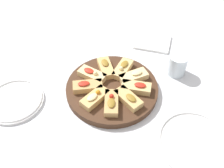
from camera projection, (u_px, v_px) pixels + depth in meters
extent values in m
plane|color=silver|center=(112.00, 91.00, 0.95)|extent=(3.00, 3.00, 0.00)
cylinder|color=#422819|center=(112.00, 89.00, 0.94)|extent=(0.33, 0.33, 0.03)
cube|color=#E5C689|center=(133.00, 77.00, 0.95)|extent=(0.10, 0.11, 0.02)
ellipsoid|color=beige|center=(137.00, 73.00, 0.94)|extent=(0.04, 0.05, 0.01)
cube|color=#DBB775|center=(122.00, 69.00, 0.98)|extent=(0.05, 0.10, 0.02)
ellipsoid|color=olive|center=(124.00, 64.00, 0.97)|extent=(0.03, 0.04, 0.01)
sphere|color=beige|center=(120.00, 68.00, 0.96)|extent=(0.02, 0.02, 0.02)
cube|color=tan|center=(106.00, 68.00, 0.98)|extent=(0.10, 0.11, 0.02)
ellipsoid|color=olive|center=(105.00, 63.00, 0.98)|extent=(0.05, 0.05, 0.01)
cube|color=#E5C689|center=(92.00, 75.00, 0.96)|extent=(0.11, 0.05, 0.02)
ellipsoid|color=red|center=(89.00, 71.00, 0.95)|extent=(0.04, 0.03, 0.01)
sphere|color=beige|center=(95.00, 73.00, 0.94)|extent=(0.02, 0.02, 0.02)
cube|color=tan|center=(88.00, 86.00, 0.92)|extent=(0.11, 0.10, 0.02)
ellipsoid|color=red|center=(84.00, 84.00, 0.90)|extent=(0.05, 0.04, 0.01)
cube|color=tan|center=(95.00, 98.00, 0.88)|extent=(0.07, 0.11, 0.02)
ellipsoid|color=beige|center=(92.00, 97.00, 0.86)|extent=(0.03, 0.05, 0.01)
sphere|color=orange|center=(98.00, 92.00, 0.88)|extent=(0.02, 0.02, 0.02)
cube|color=tan|center=(111.00, 103.00, 0.87)|extent=(0.09, 0.11, 0.02)
ellipsoid|color=olive|center=(111.00, 103.00, 0.85)|extent=(0.04, 0.05, 0.01)
sphere|color=red|center=(111.00, 96.00, 0.86)|extent=(0.02, 0.02, 0.02)
cube|color=tan|center=(128.00, 98.00, 0.88)|extent=(0.11, 0.08, 0.02)
ellipsoid|color=olive|center=(131.00, 98.00, 0.86)|extent=(0.05, 0.04, 0.01)
cube|color=#DBB775|center=(136.00, 88.00, 0.91)|extent=(0.11, 0.07, 0.02)
ellipsoid|color=red|center=(140.00, 85.00, 0.90)|extent=(0.05, 0.04, 0.01)
cylinder|color=white|center=(194.00, 142.00, 0.80)|extent=(0.23, 0.23, 0.01)
torus|color=white|center=(195.00, 141.00, 0.80)|extent=(0.22, 0.22, 0.01)
cylinder|color=white|center=(15.00, 101.00, 0.91)|extent=(0.20, 0.20, 0.01)
torus|color=white|center=(14.00, 100.00, 0.91)|extent=(0.19, 0.19, 0.01)
cylinder|color=silver|center=(177.00, 65.00, 0.99)|extent=(0.07, 0.07, 0.08)
cube|color=white|center=(153.00, 42.00, 1.14)|extent=(0.17, 0.15, 0.01)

